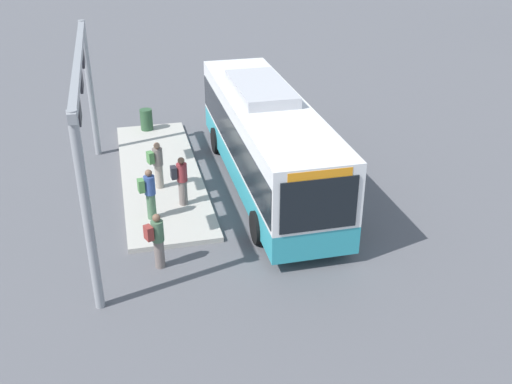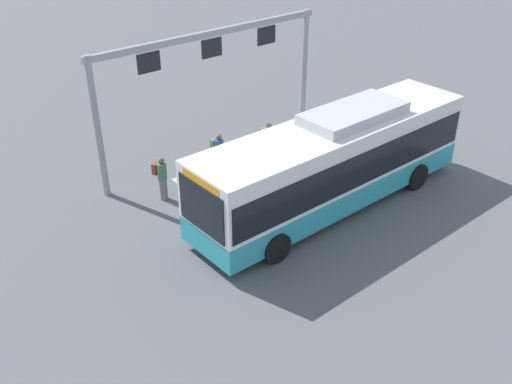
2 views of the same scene
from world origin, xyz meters
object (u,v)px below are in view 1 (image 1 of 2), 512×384
Objects in this scene: person_waiting_far at (157,164)px; person_waiting_mid at (181,180)px; bus_main at (266,137)px; person_boarding at (157,240)px; person_waiting_near at (149,193)px; trash_bin at (146,120)px.

person_waiting_mid is at bearing -84.45° from person_waiting_far.
bus_main is 6.60× the size of person_boarding.
bus_main is 6.60× the size of person_waiting_near.
bus_main reaches higher than person_boarding.
person_waiting_near and person_waiting_far have the same top height.
person_boarding is at bearing -114.06° from person_waiting_far.
person_waiting_near reaches higher than trash_bin.
bus_main reaches higher than trash_bin.
trash_bin is (-7.79, 0.45, -0.44)m from person_waiting_near.
person_waiting_near is at bearing -120.45° from person_waiting_far.
person_waiting_mid is 1.86× the size of trash_bin.
bus_main reaches higher than person_waiting_near.
bus_main is 6.60× the size of person_waiting_mid.
person_boarding is 4.66m from person_waiting_far.
person_waiting_far reaches higher than trash_bin.
person_waiting_far is at bearing 62.86° from person_boarding.
person_waiting_far is (-4.63, 0.43, 0.16)m from person_boarding.
trash_bin is at bearing 71.13° from person_waiting_far.
person_boarding reaches higher than trash_bin.
person_waiting_near is (-2.53, -0.00, 0.16)m from person_boarding.
bus_main is at bearing 31.90° from trash_bin.
person_waiting_mid is (-0.69, 1.08, 0.00)m from person_waiting_near.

